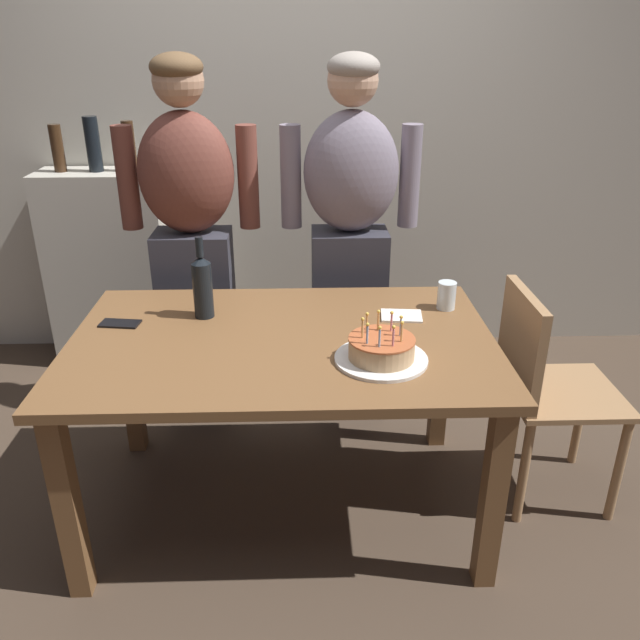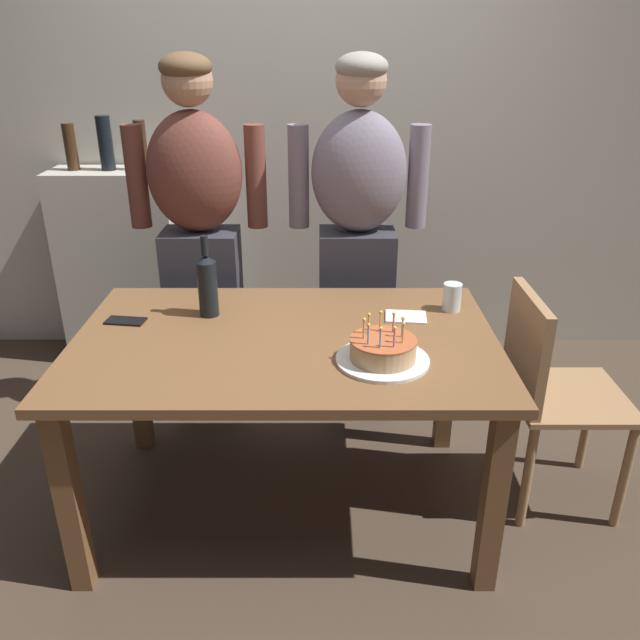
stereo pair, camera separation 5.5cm
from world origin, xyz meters
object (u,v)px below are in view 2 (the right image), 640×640
Objects in this scene: water_glass_near at (450,297)px; cell_phone at (123,321)px; napkin_stack at (404,317)px; dining_chair at (544,383)px; person_man_bearded at (198,241)px; birthday_cake at (381,351)px; wine_bottle at (205,284)px; person_woman_cardigan at (355,241)px.

cell_phone is (-1.24, -0.11, -0.05)m from water_glass_near.
napkin_stack is 0.59m from dining_chair.
cell_phone is at bearing -174.75° from water_glass_near.
dining_chair is (0.35, -0.18, -0.28)m from water_glass_near.
person_man_bearded is (-0.86, 0.55, 0.13)m from napkin_stack.
birthday_cake is 0.35× the size of dining_chair.
dining_chair is at bearing -11.55° from napkin_stack.
cell_phone is 0.94× the size of napkin_stack.
person_woman_cardigan is (0.59, 0.52, 0.01)m from wine_bottle.
person_woman_cardigan is 1.90× the size of dining_chair.
water_glass_near reaches higher than cell_phone.
person_woman_cardigan is (0.71, 0.00, 0.00)m from person_man_bearded.
dining_chair reaches higher than napkin_stack.
cell_phone is at bearing -177.97° from napkin_stack.
dining_chair is at bearing 5.24° from cell_phone.
person_man_bearded is (-0.74, 0.90, 0.10)m from birthday_cake.
wine_bottle is 2.05× the size of napkin_stack.
napkin_stack is 0.09× the size of person_man_bearded.
birthday_cake is at bearing -31.36° from wine_bottle.
person_woman_cardigan reaches higher than birthday_cake.
napkin_stack is at bearing 71.15° from birthday_cake.
water_glass_near is at bearing 13.07° from cell_phone.
person_woman_cardigan is (-0.04, 0.90, 0.10)m from birthday_cake.
person_man_bearded is at bearing 64.80° from dining_chair.
water_glass_near is at bearing 126.02° from person_woman_cardigan.
napkin_stack is at bearing -2.27° from wine_bottle.
person_man_bearded is 1.58m from dining_chair.
person_man_bearded reaches higher than dining_chair.
birthday_cake is 0.74m from wine_bottle.
cell_phone is at bearing 72.25° from person_man_bearded.
wine_bottle is at bearing 20.26° from cell_phone.
birthday_cake is 2.14× the size of cell_phone.
wine_bottle is 0.19× the size of person_woman_cardigan.
napkin_stack is (-0.18, -0.08, -0.05)m from water_glass_near.
wine_bottle reaches higher than cell_phone.
person_man_bearded and person_woman_cardigan have the same top height.
person_woman_cardigan is (0.89, 0.59, 0.13)m from cell_phone.
wine_bottle is (-0.93, -0.05, 0.07)m from water_glass_near.
birthday_cake is 0.98× the size of wine_bottle.
person_woman_cardigan is 1.02m from dining_chair.
napkin_stack is 0.59m from person_woman_cardigan.
cell_phone is at bearing -167.55° from wine_bottle.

